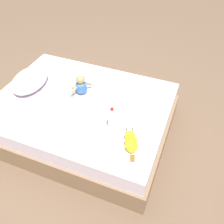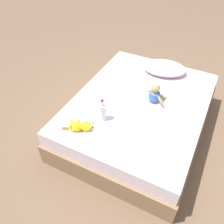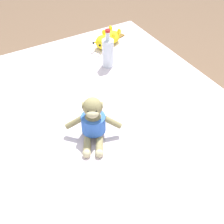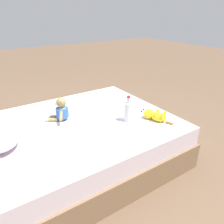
# 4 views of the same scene
# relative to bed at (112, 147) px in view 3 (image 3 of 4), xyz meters

# --- Properties ---
(ground_plane) EXTENTS (16.00, 16.00, 0.00)m
(ground_plane) POSITION_rel_bed_xyz_m (0.00, 0.00, -0.22)
(ground_plane) COLOR brown
(bed) EXTENTS (1.48, 1.94, 0.45)m
(bed) POSITION_rel_bed_xyz_m (0.00, 0.00, 0.00)
(bed) COLOR #846647
(bed) RESTS_ON ground_plane
(pillow) EXTENTS (0.62, 0.47, 0.14)m
(pillow) POSITION_rel_bed_xyz_m (0.06, 0.68, 0.30)
(pillow) COLOR silver
(pillow) RESTS_ON bed
(plush_monkey) EXTENTS (0.26, 0.24, 0.24)m
(plush_monkey) POSITION_rel_bed_xyz_m (0.14, 0.06, 0.33)
(plush_monkey) COLOR #8E8456
(plush_monkey) RESTS_ON bed
(plush_yellow_creature) EXTENTS (0.32, 0.19, 0.10)m
(plush_yellow_creature) POSITION_rel_bed_xyz_m (-0.37, -0.70, 0.28)
(plush_yellow_creature) COLOR yellow
(plush_yellow_creature) RESTS_ON bed
(glass_bottle) EXTENTS (0.08, 0.08, 0.26)m
(glass_bottle) POSITION_rel_bed_xyz_m (-0.24, -0.46, 0.33)
(glass_bottle) COLOR silver
(glass_bottle) RESTS_ON bed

